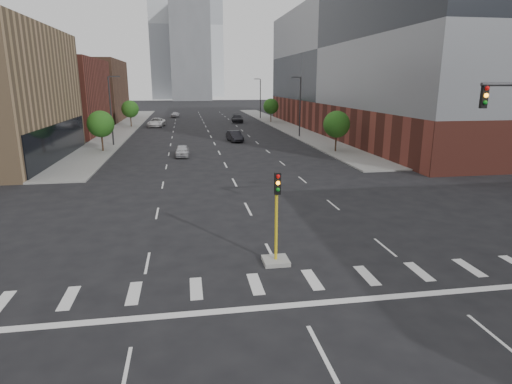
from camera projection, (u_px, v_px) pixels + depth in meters
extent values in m
cube|color=gray|center=(125.00, 127.00, 79.93)|extent=(5.00, 92.00, 0.15)
cube|color=gray|center=(282.00, 125.00, 84.68)|extent=(5.00, 92.00, 0.15)
cube|color=brown|center=(36.00, 97.00, 68.83)|extent=(20.00, 22.00, 12.00)
cube|color=brown|center=(75.00, 91.00, 93.55)|extent=(20.00, 24.00, 13.00)
cube|color=brown|center=(383.00, 117.00, 73.00)|extent=(24.00, 70.00, 5.00)
cube|color=slate|center=(388.00, 49.00, 70.26)|extent=(24.00, 70.00, 17.00)
cube|color=#B2B7BC|center=(172.00, 27.00, 211.81)|extent=(22.00, 22.00, 70.00)
cube|color=#B2B7BC|center=(205.00, 27.00, 251.63)|extent=(20.00, 20.00, 80.00)
cube|color=slate|center=(190.00, 52.00, 197.22)|extent=(18.00, 18.00, 44.00)
cube|color=#999993|center=(276.00, 261.00, 20.20)|extent=(1.20, 1.20, 0.20)
cylinder|color=gold|center=(276.00, 227.00, 19.78)|extent=(0.14, 0.14, 3.20)
cube|color=black|center=(278.00, 184.00, 19.08)|extent=(0.28, 0.18, 1.00)
sphere|color=red|center=(278.00, 176.00, 18.90)|extent=(0.18, 0.18, 0.18)
sphere|color=orange|center=(278.00, 183.00, 18.98)|extent=(0.18, 0.18, 0.18)
sphere|color=#0C7F19|center=(278.00, 190.00, 19.05)|extent=(0.18, 0.18, 0.18)
cube|color=black|center=(484.00, 96.00, 18.25)|extent=(0.28, 0.18, 1.00)
sphere|color=red|center=(487.00, 88.00, 18.05)|extent=(0.18, 0.18, 0.18)
sphere|color=orange|center=(486.00, 95.00, 18.13)|extent=(0.18, 0.18, 0.18)
sphere|color=#0C7F19|center=(485.00, 103.00, 18.20)|extent=(0.18, 0.18, 0.18)
cylinder|color=#2D2D30|center=(300.00, 108.00, 65.19)|extent=(0.20, 0.20, 9.00)
cube|color=#2D2D30|center=(296.00, 77.00, 63.94)|extent=(1.40, 0.22, 0.15)
cylinder|color=#2D2D30|center=(260.00, 99.00, 98.63)|extent=(0.20, 0.20, 9.00)
cube|color=#2D2D30|center=(257.00, 79.00, 97.38)|extent=(1.40, 0.22, 0.15)
cylinder|color=#2D2D30|center=(111.00, 112.00, 56.14)|extent=(0.20, 0.20, 9.00)
cube|color=#2D2D30|center=(114.00, 76.00, 55.14)|extent=(1.40, 0.22, 0.15)
cylinder|color=#382619|center=(102.00, 144.00, 52.15)|extent=(0.20, 0.20, 1.75)
sphere|color=#215115|center=(101.00, 124.00, 51.56)|extent=(3.20, 3.20, 3.20)
cylinder|color=#382619|center=(131.00, 122.00, 80.81)|extent=(0.20, 0.20, 1.75)
sphere|color=#215115|center=(130.00, 109.00, 80.22)|extent=(3.20, 3.20, 3.20)
cylinder|color=#382619|center=(336.00, 144.00, 51.81)|extent=(0.20, 0.20, 1.75)
sphere|color=#215115|center=(337.00, 124.00, 51.21)|extent=(3.20, 3.20, 3.20)
cylinder|color=#382619|center=(271.00, 118.00, 90.02)|extent=(0.20, 0.20, 1.75)
sphere|color=#215115|center=(271.00, 106.00, 89.43)|extent=(3.20, 3.20, 3.20)
imported|color=silver|center=(182.00, 151.00, 49.00)|extent=(1.69, 3.95, 1.33)
imported|color=black|center=(235.00, 136.00, 61.46)|extent=(2.20, 4.75, 1.51)
imported|color=silver|center=(156.00, 122.00, 81.68)|extent=(3.40, 6.21, 1.65)
imported|color=black|center=(237.00, 119.00, 90.44)|extent=(2.60, 5.69, 1.62)
imported|color=silver|center=(175.00, 115.00, 103.62)|extent=(2.24, 4.18, 1.35)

